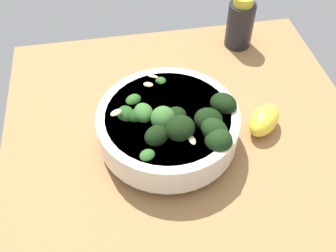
{
  "coord_description": "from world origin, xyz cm",
  "views": [
    {
      "loc": [
        40.38,
        -10.25,
        49.94
      ],
      "look_at": [
        0.52,
        -3.13,
        4.0
      ],
      "focal_mm": 41.16,
      "sensor_mm": 36.0,
      "label": 1
    }
  ],
  "objects": [
    {
      "name": "bottle_tall",
      "position": [
        -23.35,
        16.04,
        5.17
      ],
      "size": [
        5.49,
        5.49,
        11.12
      ],
      "color": "black",
      "rests_on": "ground_plane"
    },
    {
      "name": "bowl_of_broccoli",
      "position": [
        0.85,
        -2.84,
        4.55
      ],
      "size": [
        22.37,
        22.97,
        10.81
      ],
      "color": "silver",
      "rests_on": "ground_plane"
    },
    {
      "name": "ground_plane",
      "position": [
        0.0,
        0.0,
        -1.86
      ],
      "size": [
        61.1,
        61.1,
        3.71
      ],
      "primitive_type": "cube",
      "color": "#996D42"
    },
    {
      "name": "lemon_wedge",
      "position": [
        0.51,
        13.24,
        2.2
      ],
      "size": [
        8.1,
        8.12,
        4.4
      ],
      "primitive_type": "ellipsoid",
      "rotation": [
        0.0,
        0.0,
        5.49
      ],
      "color": "yellow",
      "rests_on": "ground_plane"
    }
  ]
}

